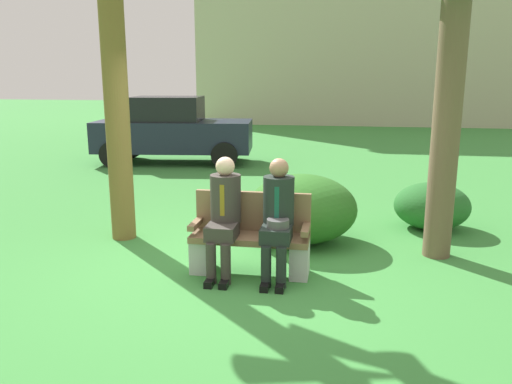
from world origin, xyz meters
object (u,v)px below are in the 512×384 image
park_bench (251,238)px  seated_man_left (224,210)px  shrub_near_bench (302,208)px  palm_tree_tall (455,4)px  building_backdrop (363,7)px  shrub_mid_lawn (432,206)px  seated_man_right (278,213)px  parked_car_near (173,130)px

park_bench → seated_man_left: seated_man_left is taller
park_bench → shrub_near_bench: (0.48, 1.19, 0.06)m
seated_man_left → palm_tree_tall: (2.44, 1.02, 2.23)m
shrub_near_bench → building_backdrop: 20.53m
seated_man_left → shrub_mid_lawn: bearing=40.8°
seated_man_left → building_backdrop: bearing=84.6°
park_bench → seated_man_right: 0.48m
park_bench → seated_man_right: (0.32, -0.12, 0.34)m
seated_man_right → shrub_near_bench: (0.16, 1.31, -0.28)m
parked_car_near → shrub_near_bench: bearing=-57.2°
palm_tree_tall → building_backdrop: 20.32m
seated_man_right → shrub_mid_lawn: 3.01m
palm_tree_tall → building_backdrop: building_backdrop is taller
park_bench → shrub_near_bench: size_ratio=0.91×
park_bench → building_backdrop: bearing=85.3°
seated_man_right → parked_car_near: 8.01m
palm_tree_tall → shrub_near_bench: 3.03m
seated_man_left → shrub_near_bench: (0.76, 1.30, -0.28)m
shrub_mid_lawn → park_bench: bearing=-137.5°
park_bench → shrub_mid_lawn: bearing=42.5°
palm_tree_tall → shrub_mid_lawn: palm_tree_tall is taller
park_bench → palm_tree_tall: 3.47m
palm_tree_tall → building_backdrop: size_ratio=0.26×
seated_man_right → building_backdrop: (1.42, 21.19, 4.70)m
palm_tree_tall → parked_car_near: size_ratio=1.02×
parked_car_near → shrub_mid_lawn: bearing=-41.5°
seated_man_left → building_backdrop: building_backdrop is taller
parked_car_near → building_backdrop: building_backdrop is taller
park_bench → shrub_mid_lawn: park_bench is taller
seated_man_right → shrub_mid_lawn: seated_man_right is taller
seated_man_left → shrub_mid_lawn: seated_man_left is taller
seated_man_left → shrub_near_bench: bearing=59.8°
seated_man_left → parked_car_near: parked_car_near is taller
shrub_near_bench → parked_car_near: 6.96m
park_bench → parked_car_near: 7.77m
seated_man_left → shrub_mid_lawn: size_ratio=1.22×
seated_man_left → parked_car_near: bearing=112.8°
seated_man_left → palm_tree_tall: 3.45m
shrub_mid_lawn → parked_car_near: 7.46m
park_bench → building_backdrop: size_ratio=0.08×
seated_man_right → palm_tree_tall: bearing=29.2°
palm_tree_tall → shrub_mid_lawn: 2.89m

